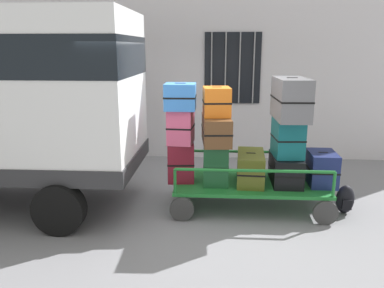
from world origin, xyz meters
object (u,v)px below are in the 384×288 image
at_px(luggage_cart, 250,186).
at_px(suitcase_left_middle, 181,126).
at_px(suitcase_midright_bottom, 285,169).
at_px(suitcase_left_bottom, 181,163).
at_px(suitcase_midright_middle, 288,138).
at_px(suitcase_right_bottom, 322,168).
at_px(suitcase_midleft_middle, 216,130).
at_px(suitcase_left_top, 180,97).
at_px(suitcase_midleft_bottom, 216,162).
at_px(backpack, 345,200).
at_px(suitcase_midright_top, 291,99).
at_px(suitcase_center_bottom, 250,168).
at_px(suitcase_midleft_top, 217,102).

bearing_deg(luggage_cart, suitcase_left_middle, 178.72).
bearing_deg(suitcase_midright_bottom, suitcase_left_bottom, -178.52).
bearing_deg(suitcase_midright_middle, suitcase_right_bottom, -0.49).
distance_m(suitcase_midleft_middle, suitcase_right_bottom, 1.71).
bearing_deg(suitcase_midright_bottom, suitcase_left_middle, -179.49).
distance_m(suitcase_left_bottom, suitcase_right_bottom, 2.15).
distance_m(suitcase_left_bottom, suitcase_left_middle, 0.57).
height_order(luggage_cart, suitcase_midright_bottom, suitcase_midright_bottom).
bearing_deg(suitcase_left_top, suitcase_left_bottom, 90.00).
bearing_deg(suitcase_left_middle, suitcase_midleft_middle, -2.93).
xyz_separation_m(suitcase_midleft_bottom, suitcase_midright_bottom, (1.07, 0.00, -0.10)).
height_order(suitcase_left_top, backpack, suitcase_left_top).
bearing_deg(suitcase_left_middle, suitcase_midleft_bottom, 1.34).
bearing_deg(suitcase_left_middle, suitcase_midright_bottom, 0.51).
bearing_deg(suitcase_midleft_middle, suitcase_left_top, -178.35).
relative_size(suitcase_midleft_bottom, suitcase_midright_top, 0.75).
height_order(suitcase_center_bottom, suitcase_midright_top, suitcase_midright_top).
xyz_separation_m(luggage_cart, suitcase_center_bottom, (0.00, 0.03, 0.29)).
distance_m(suitcase_midleft_top, suitcase_right_bottom, 1.90).
bearing_deg(suitcase_center_bottom, suitcase_left_top, -177.43).
bearing_deg(suitcase_midleft_middle, backpack, -4.54).
xyz_separation_m(suitcase_left_top, suitcase_midright_middle, (1.61, 0.03, -0.61)).
height_order(suitcase_left_middle, suitcase_midright_bottom, suitcase_left_middle).
distance_m(suitcase_left_middle, suitcase_midright_bottom, 1.74).
bearing_deg(suitcase_midright_bottom, luggage_cart, -175.89).
bearing_deg(suitcase_midleft_middle, suitcase_left_bottom, 179.97).
xyz_separation_m(suitcase_midright_top, backpack, (0.87, -0.12, -1.49)).
height_order(suitcase_left_middle, suitcase_midleft_middle, suitcase_left_middle).
xyz_separation_m(suitcase_center_bottom, suitcase_midright_middle, (0.54, -0.02, 0.49)).
distance_m(suitcase_midleft_bottom, suitcase_midright_top, 1.47).
bearing_deg(suitcase_center_bottom, luggage_cart, -90.00).
height_order(suitcase_left_top, suitcase_midright_top, suitcase_midright_top).
distance_m(suitcase_left_middle, backpack, 2.70).
height_order(suitcase_midright_middle, suitcase_midright_top, suitcase_midright_top).
bearing_deg(suitcase_midleft_middle, suitcase_center_bottom, 3.50).
relative_size(suitcase_left_bottom, suitcase_midleft_middle, 0.69).
distance_m(suitcase_left_top, suitcase_midright_top, 1.61).
xyz_separation_m(suitcase_midleft_middle, suitcase_center_bottom, (0.54, 0.03, -0.60)).
relative_size(suitcase_left_middle, suitcase_center_bottom, 0.63).
bearing_deg(suitcase_midright_middle, luggage_cart, -178.93).
distance_m(suitcase_midleft_bottom, backpack, 2.02).
distance_m(luggage_cart, suitcase_left_bottom, 1.13).
distance_m(suitcase_left_middle, suitcase_midleft_bottom, 0.77).
xyz_separation_m(suitcase_left_middle, backpack, (2.48, -0.18, -1.05)).
distance_m(suitcase_left_bottom, suitcase_center_bottom, 1.08).
distance_m(suitcase_right_bottom, backpack, 0.57).
xyz_separation_m(suitcase_left_bottom, suitcase_right_bottom, (2.15, 0.01, -0.05)).
bearing_deg(suitcase_midleft_middle, suitcase_right_bottom, 0.31).
relative_size(suitcase_midleft_bottom, suitcase_midleft_top, 1.36).
height_order(luggage_cart, suitcase_left_bottom, suitcase_left_bottom).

